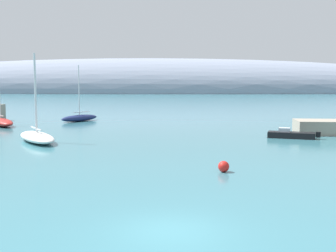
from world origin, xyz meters
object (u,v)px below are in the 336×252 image
at_px(mooring_buoy_red, 224,166).
at_px(sailboat_navy_mid_mooring, 80,118).
at_px(sailboat_red_outer_mooring, 1,122).
at_px(motorboat_black_foreground, 291,135).
at_px(sailboat_white_near_shore, 37,136).

bearing_deg(mooring_buoy_red, sailboat_navy_mid_mooring, 116.93).
distance_m(sailboat_navy_mid_mooring, mooring_buoy_red, 36.58).
bearing_deg(sailboat_red_outer_mooring, sailboat_navy_mid_mooring, 89.17).
bearing_deg(motorboat_black_foreground, sailboat_white_near_shore, 25.13).
relative_size(motorboat_black_foreground, mooring_buoy_red, 7.26).
xyz_separation_m(sailboat_white_near_shore, mooring_buoy_red, (15.70, -12.53, -0.15)).
bearing_deg(sailboat_white_near_shore, motorboat_black_foreground, 64.58).
height_order(sailboat_white_near_shore, sailboat_navy_mid_mooring, sailboat_white_near_shore).
bearing_deg(sailboat_red_outer_mooring, sailboat_white_near_shore, -3.32).
distance_m(sailboat_white_near_shore, sailboat_red_outer_mooring, 16.70).
bearing_deg(mooring_buoy_red, sailboat_red_outer_mooring, 133.48).
xyz_separation_m(sailboat_navy_mid_mooring, motorboat_black_foreground, (24.78, -16.97, -0.16)).
bearing_deg(sailboat_navy_mid_mooring, sailboat_red_outer_mooring, -18.34).
xyz_separation_m(sailboat_red_outer_mooring, mooring_buoy_red, (25.02, -26.38, -0.18)).
relative_size(sailboat_red_outer_mooring, mooring_buoy_red, 11.04).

